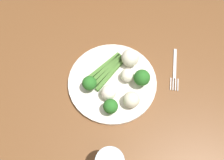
{
  "coord_description": "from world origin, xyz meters",
  "views": [
    {
      "loc": [
        -0.0,
        0.27,
        1.41
      ],
      "look_at": [
        0.01,
        -0.05,
        0.77
      ],
      "focal_mm": 34.83,
      "sensor_mm": 36.0,
      "label": 1
    }
  ],
  "objects_px": {
    "dining_table": "(115,106)",
    "cauliflower_near_center": "(127,75)",
    "plate": "(112,82)",
    "broccoli_front_left": "(142,78)",
    "chair": "(90,13)",
    "broccoli_outer_edge": "(110,106)",
    "cauliflower_front": "(131,100)",
    "fork": "(174,70)",
    "cauliflower_near_fork": "(130,58)",
    "broccoli_right": "(89,83)",
    "cauliflower_left": "(108,92)",
    "asparagus_bundle": "(107,70)"
  },
  "relations": [
    {
      "from": "dining_table",
      "to": "broccoli_right",
      "type": "height_order",
      "value": "broccoli_right"
    },
    {
      "from": "broccoli_front_left",
      "to": "cauliflower_near_center",
      "type": "relative_size",
      "value": 1.44
    },
    {
      "from": "plate",
      "to": "broccoli_front_left",
      "type": "relative_size",
      "value": 4.6
    },
    {
      "from": "chair",
      "to": "broccoli_right",
      "type": "xyz_separation_m",
      "value": [
        -0.08,
        0.57,
        0.3
      ]
    },
    {
      "from": "broccoli_front_left",
      "to": "cauliflower_left",
      "type": "relative_size",
      "value": 1.34
    },
    {
      "from": "asparagus_bundle",
      "to": "fork",
      "type": "xyz_separation_m",
      "value": [
        -0.23,
        -0.02,
        -0.02
      ]
    },
    {
      "from": "dining_table",
      "to": "fork",
      "type": "relative_size",
      "value": 8.93
    },
    {
      "from": "broccoli_right",
      "to": "broccoli_outer_edge",
      "type": "xyz_separation_m",
      "value": [
        -0.07,
        0.07,
        -0.0
      ]
    },
    {
      "from": "asparagus_bundle",
      "to": "cauliflower_front",
      "type": "bearing_deg",
      "value": 75.52
    },
    {
      "from": "dining_table",
      "to": "cauliflower_near_fork",
      "type": "bearing_deg",
      "value": -108.86
    },
    {
      "from": "dining_table",
      "to": "cauliflower_front",
      "type": "distance_m",
      "value": 0.15
    },
    {
      "from": "broccoli_outer_edge",
      "to": "cauliflower_front",
      "type": "relative_size",
      "value": 1.07
    },
    {
      "from": "broccoli_outer_edge",
      "to": "cauliflower_front",
      "type": "height_order",
      "value": "broccoli_outer_edge"
    },
    {
      "from": "broccoli_outer_edge",
      "to": "cauliflower_front",
      "type": "xyz_separation_m",
      "value": [
        -0.06,
        -0.03,
        -0.01
      ]
    },
    {
      "from": "cauliflower_front",
      "to": "chair",
      "type": "bearing_deg",
      "value": -71.05
    },
    {
      "from": "broccoli_right",
      "to": "cauliflower_near_fork",
      "type": "relative_size",
      "value": 0.95
    },
    {
      "from": "chair",
      "to": "broccoli_outer_edge",
      "type": "xyz_separation_m",
      "value": [
        -0.15,
        0.64,
        0.3
      ]
    },
    {
      "from": "asparagus_bundle",
      "to": "broccoli_right",
      "type": "bearing_deg",
      "value": 0.05
    },
    {
      "from": "chair",
      "to": "asparagus_bundle",
      "type": "bearing_deg",
      "value": 101.04
    },
    {
      "from": "plate",
      "to": "broccoli_right",
      "type": "height_order",
      "value": "broccoli_right"
    },
    {
      "from": "broccoli_outer_edge",
      "to": "fork",
      "type": "height_order",
      "value": "broccoli_outer_edge"
    },
    {
      "from": "asparagus_bundle",
      "to": "cauliflower_near_center",
      "type": "height_order",
      "value": "cauliflower_near_center"
    },
    {
      "from": "broccoli_outer_edge",
      "to": "cauliflower_near_center",
      "type": "xyz_separation_m",
      "value": [
        -0.05,
        -0.11,
        -0.01
      ]
    },
    {
      "from": "broccoli_right",
      "to": "cauliflower_left",
      "type": "xyz_separation_m",
      "value": [
        -0.06,
        0.02,
        -0.01
      ]
    },
    {
      "from": "cauliflower_near_center",
      "to": "fork",
      "type": "distance_m",
      "value": 0.17
    },
    {
      "from": "chair",
      "to": "cauliflower_near_center",
      "type": "height_order",
      "value": "chair"
    },
    {
      "from": "asparagus_bundle",
      "to": "cauliflower_near_fork",
      "type": "xyz_separation_m",
      "value": [
        -0.08,
        -0.04,
        0.02
      ]
    },
    {
      "from": "dining_table",
      "to": "broccoli_right",
      "type": "relative_size",
      "value": 26.54
    },
    {
      "from": "cauliflower_front",
      "to": "fork",
      "type": "distance_m",
      "value": 0.21
    },
    {
      "from": "broccoli_outer_edge",
      "to": "cauliflower_near_center",
      "type": "distance_m",
      "value": 0.12
    },
    {
      "from": "broccoli_right",
      "to": "broccoli_outer_edge",
      "type": "bearing_deg",
      "value": 134.05
    },
    {
      "from": "plate",
      "to": "cauliflower_front",
      "type": "bearing_deg",
      "value": 129.6
    },
    {
      "from": "broccoli_right",
      "to": "cauliflower_left",
      "type": "bearing_deg",
      "value": 158.29
    },
    {
      "from": "dining_table",
      "to": "broccoli_outer_edge",
      "type": "xyz_separation_m",
      "value": [
        0.01,
        0.05,
        0.14
      ]
    },
    {
      "from": "chair",
      "to": "cauliflower_near_fork",
      "type": "height_order",
      "value": "chair"
    },
    {
      "from": "broccoli_outer_edge",
      "to": "cauliflower_near_fork",
      "type": "distance_m",
      "value": 0.18
    },
    {
      "from": "broccoli_outer_edge",
      "to": "fork",
      "type": "relative_size",
      "value": 0.33
    },
    {
      "from": "dining_table",
      "to": "chair",
      "type": "xyz_separation_m",
      "value": [
        0.16,
        -0.59,
        -0.15
      ]
    },
    {
      "from": "cauliflower_left",
      "to": "cauliflower_near_fork",
      "type": "bearing_deg",
      "value": -117.27
    },
    {
      "from": "broccoli_front_left",
      "to": "fork",
      "type": "distance_m",
      "value": 0.14
    },
    {
      "from": "broccoli_right",
      "to": "cauliflower_near_center",
      "type": "height_order",
      "value": "broccoli_right"
    },
    {
      "from": "broccoli_outer_edge",
      "to": "cauliflower_left",
      "type": "height_order",
      "value": "broccoli_outer_edge"
    },
    {
      "from": "asparagus_bundle",
      "to": "broccoli_front_left",
      "type": "distance_m",
      "value": 0.12
    },
    {
      "from": "dining_table",
      "to": "cauliflower_near_center",
      "type": "relative_size",
      "value": 33.48
    },
    {
      "from": "plate",
      "to": "broccoli_outer_edge",
      "type": "height_order",
      "value": "broccoli_outer_edge"
    },
    {
      "from": "asparagus_bundle",
      "to": "cauliflower_near_center",
      "type": "bearing_deg",
      "value": 109.83
    },
    {
      "from": "cauliflower_left",
      "to": "plate",
      "type": "bearing_deg",
      "value": -100.07
    },
    {
      "from": "plate",
      "to": "cauliflower_front",
      "type": "xyz_separation_m",
      "value": [
        -0.06,
        0.07,
        0.03
      ]
    },
    {
      "from": "dining_table",
      "to": "cauliflower_near_center",
      "type": "distance_m",
      "value": 0.15
    },
    {
      "from": "broccoli_outer_edge",
      "to": "plate",
      "type": "bearing_deg",
      "value": -90.16
    }
  ]
}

